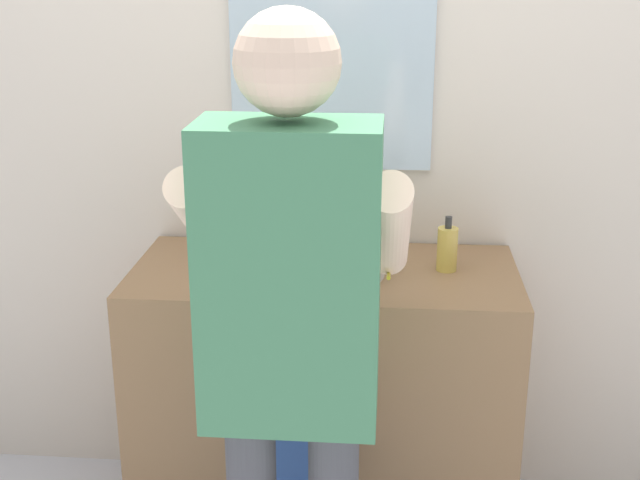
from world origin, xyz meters
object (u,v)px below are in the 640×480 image
toothbrush_cup (222,246)px  child_toddler (312,466)px  soap_bottle (447,248)px  adult_parent (291,318)px

toothbrush_cup → child_toddler: bearing=-54.9°
soap_bottle → child_toddler: size_ratio=0.21×
toothbrush_cup → soap_bottle: 0.67m
child_toddler → adult_parent: size_ratio=0.47×
soap_bottle → child_toddler: soap_bottle is taller
adult_parent → soap_bottle: bearing=60.5°
child_toddler → soap_bottle: bearing=50.3°
toothbrush_cup → soap_bottle: toothbrush_cup is taller
soap_bottle → child_toddler: 0.74m
toothbrush_cup → child_toddler: (0.31, -0.45, -0.46)m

